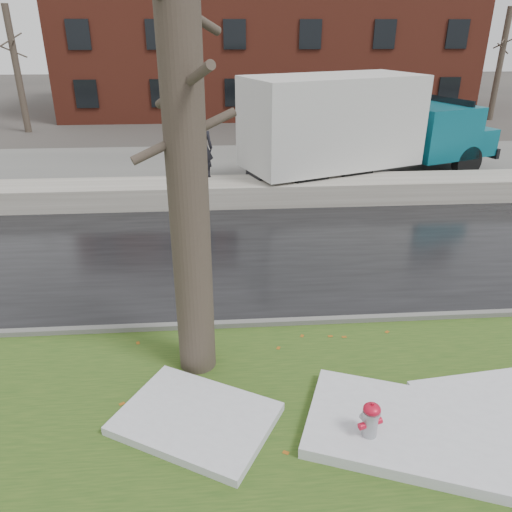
{
  "coord_description": "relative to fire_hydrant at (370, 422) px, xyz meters",
  "views": [
    {
      "loc": [
        -1.3,
        -7.37,
        5.43
      ],
      "look_at": [
        -0.58,
        2.19,
        1.0
      ],
      "focal_mm": 35.0,
      "sensor_mm": 36.0,
      "label": 1
    }
  ],
  "objects": [
    {
      "name": "road",
      "position": [
        -0.68,
        6.7,
        -0.42
      ],
      "size": [
        60.0,
        7.0,
        0.03
      ],
      "primitive_type": "cube",
      "color": "black",
      "rests_on": "ground"
    },
    {
      "name": "bg_tree_left",
      "position": [
        -12.68,
        24.2,
        2.9
      ],
      "size": [
        1.4,
        1.62,
        6.5
      ],
      "color": "#504639",
      "rests_on": "ground"
    },
    {
      "name": "snow_patch_side",
      "position": [
        0.6,
        0.15,
        -0.3
      ],
      "size": [
        3.26,
        2.68,
        0.18
      ],
      "primitive_type": "cube",
      "rotation": [
        0.0,
        0.0,
        -0.36
      ],
      "color": "silver",
      "rests_on": "verge"
    },
    {
      "name": "snow_patch_far",
      "position": [
        -2.44,
        0.61,
        -0.32
      ],
      "size": [
        2.7,
        2.47,
        0.14
      ],
      "primitive_type": "cube",
      "rotation": [
        0.0,
        0.0,
        -0.51
      ],
      "color": "silver",
      "rests_on": "verge"
    },
    {
      "name": "brick_building",
      "position": [
        1.32,
        32.2,
        4.57
      ],
      "size": [
        26.0,
        12.0,
        10.0
      ],
      "primitive_type": "cube",
      "color": "maroon",
      "rests_on": "ground"
    },
    {
      "name": "curb",
      "position": [
        -0.68,
        3.2,
        -0.36
      ],
      "size": [
        60.0,
        0.15,
        0.14
      ],
      "primitive_type": "cube",
      "color": "slate",
      "rests_on": "ground"
    },
    {
      "name": "verge",
      "position": [
        -0.68,
        0.95,
        -0.41
      ],
      "size": [
        60.0,
        4.5,
        0.04
      ],
      "primitive_type": "cube",
      "color": "#264517",
      "rests_on": "ground"
    },
    {
      "name": "bg_tree_center",
      "position": [
        -6.68,
        28.2,
        2.9
      ],
      "size": [
        1.4,
        1.62,
        6.5
      ],
      "color": "#504639",
      "rests_on": "ground"
    },
    {
      "name": "tree",
      "position": [
        -2.45,
        2.04,
        3.49
      ],
      "size": [
        1.54,
        1.77,
        7.72
      ],
      "rotation": [
        0.0,
        0.0,
        0.03
      ],
      "color": "#504639",
      "rests_on": "verge"
    },
    {
      "name": "bg_tree_right",
      "position": [
        15.32,
        26.2,
        2.9
      ],
      "size": [
        1.4,
        1.62,
        6.5
      ],
      "color": "#504639",
      "rests_on": "ground"
    },
    {
      "name": "parking_lot",
      "position": [
        -0.68,
        15.2,
        -0.42
      ],
      "size": [
        60.0,
        9.0,
        0.03
      ],
      "primitive_type": "cube",
      "color": "slate",
      "rests_on": "ground"
    },
    {
      "name": "snowbank",
      "position": [
        -0.68,
        10.9,
        -0.06
      ],
      "size": [
        60.0,
        1.6,
        0.75
      ],
      "primitive_type": "cube",
      "color": "#B4B0A5",
      "rests_on": "ground"
    },
    {
      "name": "ground",
      "position": [
        -0.68,
        2.2,
        -0.43
      ],
      "size": [
        120.0,
        120.0,
        0.0
      ],
      "primitive_type": "plane",
      "color": "#47423D",
      "rests_on": "ground"
    },
    {
      "name": "fire_hydrant",
      "position": [
        0.0,
        0.0,
        0.0
      ],
      "size": [
        0.37,
        0.34,
        0.74
      ],
      "rotation": [
        0.0,
        0.0,
        0.32
      ],
      "color": "#999CA0",
      "rests_on": "verge"
    },
    {
      "name": "box_truck",
      "position": [
        3.18,
        12.91,
        1.65
      ],
      "size": [
        11.69,
        6.07,
        3.93
      ],
      "rotation": [
        0.0,
        0.0,
        0.36
      ],
      "color": "black",
      "rests_on": "ground"
    },
    {
      "name": "worker",
      "position": [
        -2.53,
        11.5,
        1.29
      ],
      "size": [
        0.73,
        0.5,
        1.95
      ],
      "primitive_type": "imported",
      "rotation": [
        0.0,
        0.0,
        3.19
      ],
      "color": "black",
      "rests_on": "snowbank"
    }
  ]
}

